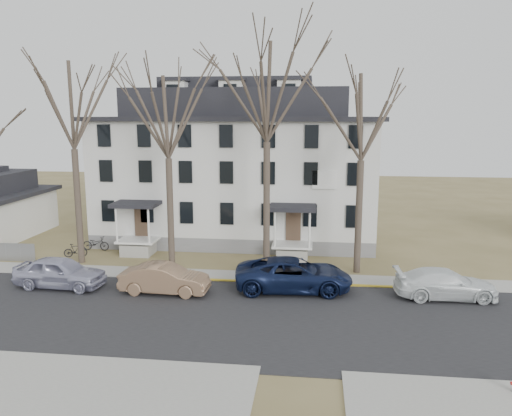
# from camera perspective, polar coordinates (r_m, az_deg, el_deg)

# --- Properties ---
(ground) EXTENTS (120.00, 120.00, 0.00)m
(ground) POSITION_cam_1_polar(r_m,az_deg,el_deg) (22.15, -4.04, -14.43)
(ground) COLOR olive
(ground) RESTS_ON ground
(main_road) EXTENTS (120.00, 10.00, 0.04)m
(main_road) POSITION_cam_1_polar(r_m,az_deg,el_deg) (23.94, -3.13, -12.44)
(main_road) COLOR #27272A
(main_road) RESTS_ON ground
(far_sidewalk) EXTENTS (120.00, 2.00, 0.08)m
(far_sidewalk) POSITION_cam_1_polar(r_m,az_deg,el_deg) (29.49, -1.11, -7.93)
(far_sidewalk) COLOR #A09F97
(far_sidewalk) RESTS_ON ground
(yellow_curb) EXTENTS (14.00, 0.25, 0.06)m
(yellow_curb) POSITION_cam_1_polar(r_m,az_deg,el_deg) (28.41, 8.79, -8.79)
(yellow_curb) COLOR gold
(yellow_curb) RESTS_ON ground
(boarding_house) EXTENTS (20.80, 12.36, 12.05)m
(boarding_house) POSITION_cam_1_polar(r_m,az_deg,el_deg) (38.32, -2.06, 4.59)
(boarding_house) COLOR slate
(boarding_house) RESTS_ON ground
(tree_far_left) EXTENTS (8.40, 8.40, 13.72)m
(tree_far_left) POSITION_cam_1_polar(r_m,az_deg,el_deg) (33.06, -20.38, 11.63)
(tree_far_left) COLOR #473B31
(tree_far_left) RESTS_ON ground
(tree_mid_left) EXTENTS (7.80, 7.80, 12.74)m
(tree_mid_left) POSITION_cam_1_polar(r_m,az_deg,el_deg) (30.81, -10.12, 10.86)
(tree_mid_left) COLOR #473B31
(tree_mid_left) RESTS_ON ground
(tree_center) EXTENTS (9.00, 9.00, 14.70)m
(tree_center) POSITION_cam_1_polar(r_m,az_deg,el_deg) (29.70, 1.27, 13.90)
(tree_center) COLOR #473B31
(tree_center) RESTS_ON ground
(tree_mid_right) EXTENTS (7.80, 7.80, 12.74)m
(tree_mid_right) POSITION_cam_1_polar(r_m,az_deg,el_deg) (29.63, 12.10, 10.81)
(tree_mid_right) COLOR #473B31
(tree_mid_right) RESTS_ON ground
(car_silver) EXTENTS (5.08, 2.28, 1.69)m
(car_silver) POSITION_cam_1_polar(r_m,az_deg,el_deg) (29.56, -21.48, -6.91)
(car_silver) COLOR #B2B2CD
(car_silver) RESTS_ON ground
(car_tan) EXTENTS (4.75, 1.78, 1.55)m
(car_tan) POSITION_cam_1_polar(r_m,az_deg,el_deg) (27.14, -10.39, -8.04)
(car_tan) COLOR #8A684D
(car_tan) RESTS_ON ground
(car_navy) EXTENTS (6.45, 3.32, 1.74)m
(car_navy) POSITION_cam_1_polar(r_m,az_deg,el_deg) (27.17, 4.34, -7.66)
(car_navy) COLOR #101B3D
(car_navy) RESTS_ON ground
(car_white) EXTENTS (5.26, 2.34, 1.50)m
(car_white) POSITION_cam_1_polar(r_m,az_deg,el_deg) (27.81, 20.83, -8.17)
(car_white) COLOR white
(car_white) RESTS_ON ground
(bicycle_left) EXTENTS (1.93, 0.72, 1.01)m
(bicycle_left) POSITION_cam_1_polar(r_m,az_deg,el_deg) (36.68, -17.83, -3.93)
(bicycle_left) COLOR black
(bicycle_left) RESTS_ON ground
(bicycle_right) EXTENTS (1.57, 0.86, 0.91)m
(bicycle_right) POSITION_cam_1_polar(r_m,az_deg,el_deg) (35.43, -19.93, -4.64)
(bicycle_right) COLOR black
(bicycle_right) RESTS_ON ground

